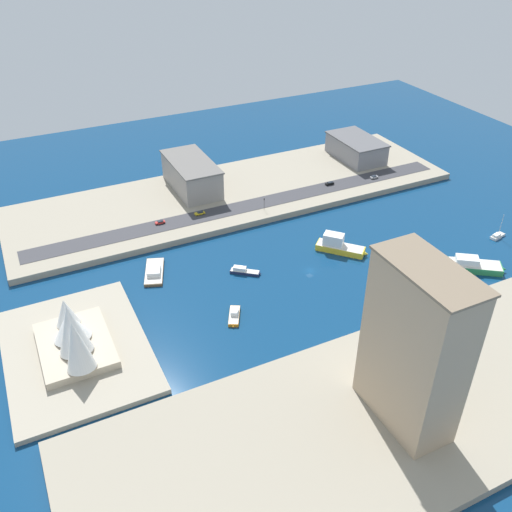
{
  "coord_description": "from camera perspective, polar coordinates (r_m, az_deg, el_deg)",
  "views": [
    {
      "loc": [
        -168.7,
        108.27,
        139.4
      ],
      "look_at": [
        14.08,
        19.55,
        5.06
      ],
      "focal_mm": 38.87,
      "sensor_mm": 36.0,
      "label": 1
    }
  ],
  "objects": [
    {
      "name": "carpark_squat_concrete",
      "position": [
        304.41,
        -6.65,
        8.32
      ],
      "size": [
        43.22,
        21.07,
        15.92
      ],
      "color": "gray",
      "rests_on": "quay_east"
    },
    {
      "name": "ferry_yellow_fast",
      "position": [
        257.64,
        8.48,
        1.09
      ],
      "size": [
        21.01,
        20.11,
        8.36
      ],
      "color": "yellow",
      "rests_on": "ground_plane"
    },
    {
      "name": "sailboat_small_white",
      "position": [
        290.26,
        23.6,
        1.93
      ],
      "size": [
        4.98,
        9.45,
        12.3
      ],
      "color": "white",
      "rests_on": "ground_plane"
    },
    {
      "name": "road_strip",
      "position": [
        288.08,
        -0.57,
        5.26
      ],
      "size": [
        11.91,
        228.0,
        0.15
      ],
      "primitive_type": "cube",
      "color": "#38383D",
      "rests_on": "quay_east"
    },
    {
      "name": "ground_plane",
      "position": [
        244.16,
        5.58,
        -1.53
      ],
      "size": [
        440.0,
        440.0,
        0.0
      ],
      "primitive_type": "plane",
      "color": "navy"
    },
    {
      "name": "suv_black",
      "position": [
        311.54,
        7.59,
        7.43
      ],
      "size": [
        1.93,
        5.01,
        1.61
      ],
      "color": "black",
      "rests_on": "road_strip"
    },
    {
      "name": "catamaran_blue",
      "position": [
        240.22,
        15.48,
        -2.98
      ],
      "size": [
        21.0,
        12.79,
        4.32
      ],
      "color": "blue",
      "rests_on": "ground_plane"
    },
    {
      "name": "quay_east",
      "position": [
        304.44,
        -2.14,
        6.53
      ],
      "size": [
        70.0,
        240.0,
        3.16
      ],
      "primitive_type": "cube",
      "color": "#9E937F",
      "rests_on": "ground_plane"
    },
    {
      "name": "water_taxi_orange",
      "position": [
        217.27,
        -2.26,
        -6.11
      ],
      "size": [
        12.36,
        8.91,
        3.1
      ],
      "color": "orange",
      "rests_on": "ground_plane"
    },
    {
      "name": "park_tree_cluster",
      "position": [
        196.51,
        17.06,
        -10.05
      ],
      "size": [
        14.96,
        12.18,
        8.72
      ],
      "color": "brown",
      "rests_on": "quay_west"
    },
    {
      "name": "sedan_silver",
      "position": [
        323.22,
        12.06,
        7.96
      ],
      "size": [
        2.12,
        4.54,
        1.56
      ],
      "color": "black",
      "rests_on": "road_strip"
    },
    {
      "name": "apartment_midrise_tan",
      "position": [
        165.96,
        15.99,
        -9.06
      ],
      "size": [
        32.28,
        15.53,
        55.03
      ],
      "color": "tan",
      "rests_on": "quay_west"
    },
    {
      "name": "barge_flat_brown",
      "position": [
        244.56,
        -10.44,
        -1.57
      ],
      "size": [
        21.54,
        14.12,
        3.47
      ],
      "color": "brown",
      "rests_on": "ground_plane"
    },
    {
      "name": "ferry_green_doubledeck",
      "position": [
        260.91,
        21.5,
        -0.89
      ],
      "size": [
        20.04,
        23.39,
        6.01
      ],
      "color": "#2D8C4C",
      "rests_on": "ground_plane"
    },
    {
      "name": "peninsula_point",
      "position": [
        212.36,
        -17.99,
        -9.24
      ],
      "size": [
        67.19,
        49.01,
        2.0
      ],
      "primitive_type": "cube",
      "color": "#A89E89",
      "rests_on": "ground_plane"
    },
    {
      "name": "warehouse_low_gray",
      "position": [
        346.0,
        10.26,
        10.87
      ],
      "size": [
        37.13,
        22.22,
        12.5
      ],
      "color": "gray",
      "rests_on": "quay_east"
    },
    {
      "name": "pickup_red",
      "position": [
        274.96,
        -9.84,
        3.45
      ],
      "size": [
        1.92,
        4.86,
        1.48
      ],
      "color": "black",
      "rests_on": "road_strip"
    },
    {
      "name": "patrol_launch_navy",
      "position": [
        241.01,
        -1.28,
        -1.55
      ],
      "size": [
        10.48,
        12.26,
        3.02
      ],
      "color": "#1E284C",
      "rests_on": "ground_plane"
    },
    {
      "name": "taxi_yellow_cab",
      "position": [
        280.34,
        -5.8,
        4.43
      ],
      "size": [
        2.08,
        5.16,
        1.63
      ],
      "color": "black",
      "rests_on": "road_strip"
    },
    {
      "name": "opera_landmark",
      "position": [
        205.45,
        -18.34,
        -7.66
      ],
      "size": [
        36.14,
        24.77,
        21.56
      ],
      "color": "#BCAD93",
      "rests_on": "peninsula_point"
    },
    {
      "name": "traffic_light_waterfront",
      "position": [
        281.84,
        0.85,
        5.56
      ],
      "size": [
        0.36,
        0.36,
        6.5
      ],
      "color": "black",
      "rests_on": "quay_east"
    },
    {
      "name": "quay_west",
      "position": [
        196.33,
        17.91,
        -13.25
      ],
      "size": [
        70.0,
        240.0,
        3.16
      ],
      "primitive_type": "cube",
      "color": "#9E937F",
      "rests_on": "ground_plane"
    }
  ]
}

